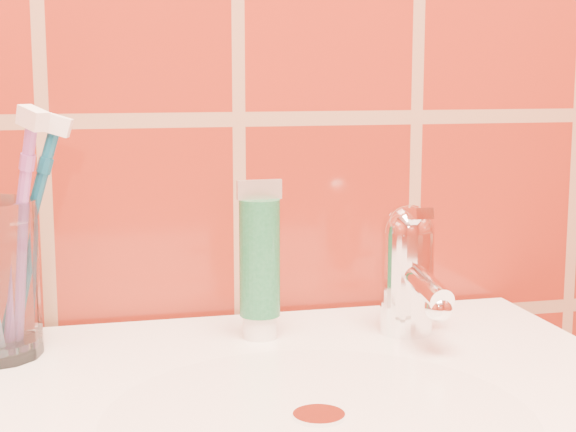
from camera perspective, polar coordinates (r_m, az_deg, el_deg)
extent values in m
cylinder|color=silver|center=(0.62, 2.01, -12.98)|extent=(0.30, 0.30, 0.00)
cylinder|color=white|center=(0.62, 2.01, -12.81)|extent=(0.04, 0.04, 0.00)
cylinder|color=white|center=(0.80, -1.82, -7.14)|extent=(0.03, 0.03, 0.02)
cylinder|color=#165F36|center=(0.78, -1.84, -2.71)|extent=(0.04, 0.04, 0.11)
cube|color=beige|center=(0.77, -1.86, 1.72)|extent=(0.04, 0.00, 0.02)
cylinder|color=white|center=(0.81, 7.69, -4.24)|extent=(0.05, 0.05, 0.09)
sphere|color=white|center=(0.80, 7.76, -0.95)|extent=(0.05, 0.05, 0.05)
cylinder|color=white|center=(0.78, 8.73, -4.33)|extent=(0.02, 0.09, 0.03)
cube|color=white|center=(0.79, 8.11, 0.19)|extent=(0.02, 0.06, 0.01)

